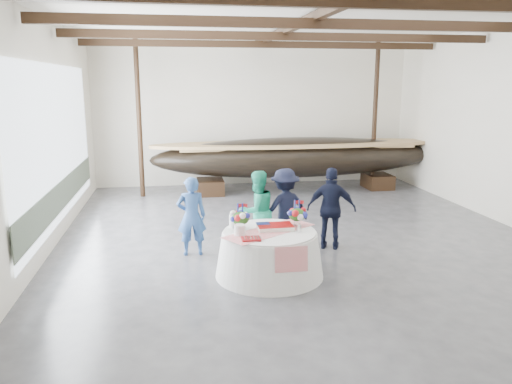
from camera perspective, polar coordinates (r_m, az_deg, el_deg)
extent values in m
cube|color=#3D3D42|center=(10.74, 4.86, -5.18)|extent=(10.00, 12.00, 0.01)
cube|color=silver|center=(16.15, -0.26, 8.91)|extent=(10.00, 0.02, 4.50)
cube|color=silver|center=(4.78, 23.24, -0.52)|extent=(10.00, 0.02, 4.50)
cube|color=silver|center=(10.26, -23.25, 5.89)|extent=(0.02, 12.00, 4.50)
cube|color=white|center=(10.32, 5.34, 19.40)|extent=(10.00, 12.00, 0.01)
cube|color=black|center=(6.98, 13.06, 20.47)|extent=(9.80, 0.12, 0.18)
cube|color=black|center=(9.33, 6.95, 18.57)|extent=(9.80, 0.12, 0.18)
cube|color=black|center=(11.74, 3.38, 17.34)|extent=(9.80, 0.12, 0.18)
cube|color=black|center=(14.18, 1.07, 16.51)|extent=(9.80, 0.12, 0.18)
cube|color=black|center=(10.30, 5.33, 18.74)|extent=(0.15, 11.76, 0.15)
cylinder|color=black|center=(14.55, -13.22, 8.20)|extent=(0.14, 0.14, 4.50)
cylinder|color=black|center=(15.73, 13.43, 8.48)|extent=(0.14, 0.14, 4.50)
cube|color=silver|center=(11.24, -21.71, 5.22)|extent=(0.02, 7.00, 3.20)
cube|color=#596654|center=(11.41, -21.22, -0.26)|extent=(0.02, 7.00, 0.60)
cube|color=black|center=(14.83, -5.24, 0.62)|extent=(0.76, 0.98, 0.44)
cube|color=black|center=(16.06, 13.71, 1.22)|extent=(0.76, 0.98, 0.44)
ellipsoid|color=black|center=(15.10, 4.67, 3.99)|extent=(8.72, 1.74, 1.20)
cube|color=#9E7A4C|center=(15.05, 4.69, 5.22)|extent=(6.97, 1.14, 0.07)
cone|color=silver|center=(8.54, 1.54, -7.12)|extent=(1.84, 1.84, 0.76)
cylinder|color=silver|center=(8.42, 1.56, -4.62)|extent=(1.56, 1.56, 0.04)
cube|color=red|center=(8.42, 1.56, -4.47)|extent=(1.72, 1.40, 0.01)
cube|color=white|center=(8.52, 2.17, -4.04)|extent=(0.60, 0.40, 0.07)
cylinder|color=white|center=(8.17, -1.89, -4.36)|extent=(0.18, 0.18, 0.18)
cylinder|color=white|center=(8.61, -2.50, -3.35)|extent=(0.18, 0.18, 0.22)
cube|color=maroon|center=(7.95, -0.59, -5.38)|extent=(0.30, 0.24, 0.03)
cone|color=silver|center=(8.39, 4.93, -4.16)|extent=(0.09, 0.09, 0.12)
imported|color=#284A82|center=(9.53, -7.38, -2.75)|extent=(0.57, 0.39, 1.52)
imported|color=#1FA57F|center=(9.70, 0.13, -2.18)|extent=(0.95, 0.86, 1.58)
imported|color=black|center=(9.90, 3.32, -1.87)|extent=(1.14, 0.83, 1.59)
imported|color=black|center=(9.91, 8.62, -1.88)|extent=(1.03, 0.72, 1.63)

